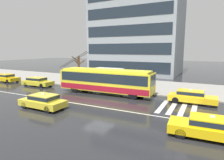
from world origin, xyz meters
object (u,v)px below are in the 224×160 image
Objects in this scene: trolleybus at (105,80)px; taxi_ahead_of_bus at (192,96)px; taxi_oncoming_near at (43,101)px; pedestrian_approaching_curb at (90,73)px; taxi_far_behind at (6,77)px; taxi_queued_behind_bus at (37,81)px; bus_shelter at (110,73)px; pedestrian_at_shelter at (136,84)px; taxi_oncoming_far at (209,127)px; street_tree_bare at (79,69)px.

taxi_ahead_of_bus is at bearing 1.29° from trolleybus.
pedestrian_approaching_curb is (-2.69, 11.67, 1.03)m from taxi_oncoming_near.
taxi_far_behind is 1.00× the size of taxi_queued_behind_bus.
pedestrian_at_shelter is at bearing -18.99° from bus_shelter.
bus_shelter is at bearing 138.72° from taxi_oncoming_far.
taxi_oncoming_far and taxi_queued_behind_bus have the same top height.
street_tree_bare is (-1.81, -0.40, 0.64)m from pedestrian_approaching_curb.
pedestrian_at_shelter is at bearing 33.89° from trolleybus.
taxi_oncoming_near is at bearing -105.85° from trolleybus.
bus_shelter is at bearing 21.98° from taxi_queued_behind_bus.
taxi_queued_behind_bus is 10.51m from bus_shelter.
taxi_far_behind is at bearing -168.45° from bus_shelter.
taxi_oncoming_far is (29.64, -7.30, -0.00)m from taxi_far_behind.
taxi_oncoming_far is at bearing -49.50° from pedestrian_at_shelter.
trolleybus reaches higher than taxi_queued_behind_bus.
trolleybus is 6.30× the size of pedestrian_approaching_curb.
taxi_queued_behind_bus is (-10.99, -0.34, -0.89)m from trolleybus.
taxi_oncoming_near is 12.26m from street_tree_bare.
pedestrian_at_shelter reaches higher than taxi_queued_behind_bus.
taxi_oncoming_near is 11.24m from bus_shelter.
taxi_queued_behind_bus is at bearing -2.78° from taxi_far_behind.
taxi_queued_behind_bus is 1.13× the size of street_tree_bare.
taxi_far_behind is 30.52m from taxi_oncoming_far.
trolleybus is at bearing 146.59° from taxi_oncoming_far.
taxi_ahead_of_bus is (-1.54, 7.49, -0.00)m from taxi_oncoming_far.
street_tree_bare reaches higher than taxi_ahead_of_bus.
pedestrian_at_shelter is at bearing 5.35° from taxi_far_behind.
taxi_queued_behind_bus is at bearing -136.96° from street_tree_bare.
trolleybus is 7.92m from taxi_oncoming_near.
pedestrian_at_shelter is at bearing 164.02° from taxi_ahead_of_bus.
street_tree_bare is at bearing 178.40° from bus_shelter.
taxi_far_behind is at bearing -162.89° from street_tree_bare.
pedestrian_approaching_curb is at bearing 139.71° from trolleybus.
street_tree_bare reaches higher than pedestrian_at_shelter.
taxi_queued_behind_bus is at bearing -170.31° from pedestrian_at_shelter.
taxi_far_behind is 17.71m from bus_shelter.
taxi_queued_behind_bus is at bearing -178.20° from trolleybus.
bus_shelter is 4.72m from pedestrian_at_shelter.
taxi_oncoming_near is (16.47, -7.60, -0.00)m from taxi_far_behind.
bus_shelter is (-1.32, 3.56, 0.43)m from trolleybus.
taxi_oncoming_near is 1.07× the size of bus_shelter.
trolleybus is 2.63× the size of taxi_far_behind.
pedestrian_approaching_curb reaches higher than taxi_ahead_of_bus.
bus_shelter is at bearing 162.79° from taxi_ahead_of_bus.
bus_shelter reaches higher than taxi_oncoming_near.
taxi_oncoming_far is 19.55m from pedestrian_approaching_curb.
taxi_far_behind and taxi_oncoming_near have the same top height.
taxi_queued_behind_bus is at bearing -144.10° from pedestrian_approaching_curb.
pedestrian_at_shelter is 0.40× the size of street_tree_bare.
taxi_queued_behind_bus is at bearing -158.02° from bus_shelter.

